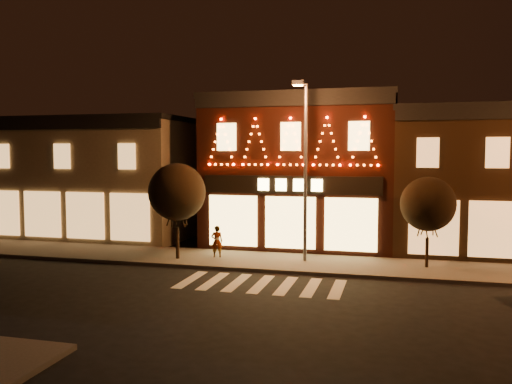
% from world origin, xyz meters
% --- Properties ---
extents(ground, '(120.00, 120.00, 0.00)m').
position_xyz_m(ground, '(0.00, 0.00, 0.00)').
color(ground, black).
rests_on(ground, ground).
extents(sidewalk_far, '(44.00, 4.00, 0.15)m').
position_xyz_m(sidewalk_far, '(2.00, 8.00, 0.07)').
color(sidewalk_far, '#47423D').
rests_on(sidewalk_far, ground).
extents(building_left, '(12.20, 8.28, 7.30)m').
position_xyz_m(building_left, '(-13.00, 13.99, 3.66)').
color(building_left, '#746B52').
rests_on(building_left, ground).
extents(building_pulp, '(10.20, 8.34, 8.30)m').
position_xyz_m(building_pulp, '(0.00, 13.98, 4.16)').
color(building_pulp, black).
rests_on(building_pulp, ground).
extents(building_right_a, '(9.20, 8.28, 7.50)m').
position_xyz_m(building_right_a, '(9.50, 13.99, 3.76)').
color(building_right_a, '#372313').
rests_on(building_right_a, ground).
extents(streetlamp_mid, '(0.52, 1.87, 8.19)m').
position_xyz_m(streetlamp_mid, '(1.01, 8.05, 4.96)').
color(streetlamp_mid, '#59595E').
rests_on(streetlamp_mid, sidewalk_far).
extents(tree_left, '(2.72, 2.72, 4.55)m').
position_xyz_m(tree_left, '(-4.95, 7.27, 3.34)').
color(tree_left, black).
rests_on(tree_left, sidewalk_far).
extents(tree_right, '(2.39, 2.39, 4.00)m').
position_xyz_m(tree_right, '(6.47, 8.26, 2.95)').
color(tree_right, black).
rests_on(tree_right, sidewalk_far).
extents(pedestrian, '(0.65, 0.53, 1.53)m').
position_xyz_m(pedestrian, '(-3.23, 8.04, 0.92)').
color(pedestrian, gray).
rests_on(pedestrian, sidewalk_far).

